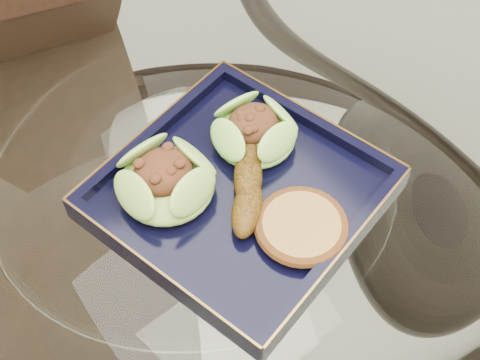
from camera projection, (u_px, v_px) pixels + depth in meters
dining_table at (203, 273)px, 0.88m from camera, size 1.13×1.13×0.77m
dining_chair at (48, 182)px, 1.08m from camera, size 0.49×0.49×0.91m
navy_plate at (240, 196)px, 0.74m from camera, size 0.33×0.33×0.02m
lettuce_wrap_left at (166, 182)px, 0.72m from camera, size 0.13×0.13×0.04m
lettuce_wrap_right at (254, 133)px, 0.76m from camera, size 0.12×0.12×0.03m
roasted_plantain at (248, 177)px, 0.73m from camera, size 0.12×0.14×0.03m
crumb_patty at (301, 227)px, 0.70m from camera, size 0.11×0.11×0.02m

